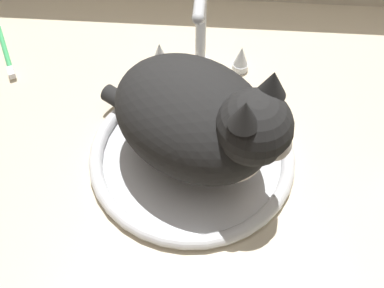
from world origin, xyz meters
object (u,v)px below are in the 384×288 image
object	(u,v)px
sink_basin	(192,155)
faucet	(200,39)
toothbrush	(6,53)
cat	(202,121)

from	to	relation	value
sink_basin	faucet	world-z (taller)	faucet
toothbrush	cat	bearing A→B (deg)	-30.26
faucet	cat	xyz separation A→B (cm)	(1.60, -22.56, 3.28)
sink_basin	toothbrush	world-z (taller)	sink_basin
sink_basin	toothbrush	xyz separation A→B (cm)	(-40.11, 23.28, -0.38)
sink_basin	cat	bearing A→B (deg)	-33.35
sink_basin	faucet	bearing A→B (deg)	90.00
cat	sink_basin	bearing A→B (deg)	146.65
cat	faucet	bearing A→B (deg)	94.05
toothbrush	faucet	bearing A→B (deg)	-2.53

